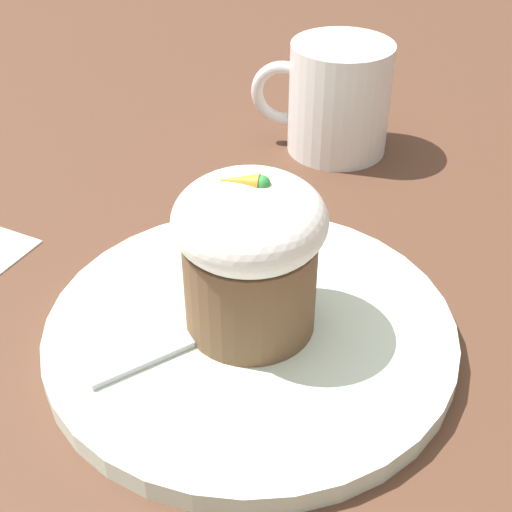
# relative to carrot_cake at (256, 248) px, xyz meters

# --- Properties ---
(ground_plane) EXTENTS (4.00, 4.00, 0.00)m
(ground_plane) POSITION_rel_carrot_cake_xyz_m (0.00, 0.00, -0.06)
(ground_plane) COLOR #513323
(dessert_plate) EXTENTS (0.24, 0.24, 0.01)m
(dessert_plate) POSITION_rel_carrot_cake_xyz_m (0.00, 0.00, -0.06)
(dessert_plate) COLOR silver
(dessert_plate) RESTS_ON ground_plane
(carrot_cake) EXTENTS (0.08, 0.08, 0.10)m
(carrot_cake) POSITION_rel_carrot_cake_xyz_m (0.00, 0.00, 0.00)
(carrot_cake) COLOR brown
(carrot_cake) RESTS_ON dessert_plate
(spoon) EXTENTS (0.10, 0.11, 0.01)m
(spoon) POSITION_rel_carrot_cake_xyz_m (0.01, 0.01, -0.05)
(spoon) COLOR #B7B7BC
(spoon) RESTS_ON dessert_plate
(coffee_cup) EXTENTS (0.12, 0.08, 0.09)m
(coffee_cup) POSITION_rel_carrot_cake_xyz_m (-0.01, -0.24, -0.02)
(coffee_cup) COLOR white
(coffee_cup) RESTS_ON ground_plane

